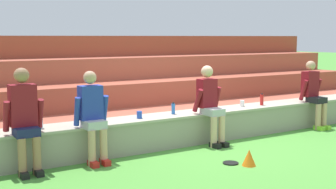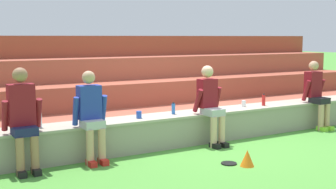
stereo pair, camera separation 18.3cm
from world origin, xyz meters
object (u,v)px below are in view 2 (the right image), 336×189
plastic_cup_left_end (139,115)px  frisbee (229,163)px  person_center (210,103)px  plastic_cup_middle (244,104)px  person_left_of_center (91,114)px  sports_cone (247,158)px  person_right_of_center (317,93)px  water_bottle_mid_left (264,100)px  water_bottle_near_left (39,120)px  person_far_left (23,117)px  water_bottle_near_right (173,109)px

plastic_cup_left_end → frisbee: (0.74, -1.40, -0.58)m
frisbee → person_center: bearing=67.0°
plastic_cup_middle → person_left_of_center: bearing=-173.7°
plastic_cup_left_end → sports_cone: bearing=-61.1°
person_right_of_center → plastic_cup_left_end: 3.87m
water_bottle_mid_left → person_right_of_center: bearing=-11.2°
person_right_of_center → frisbee: size_ratio=5.88×
person_center → water_bottle_mid_left: 1.48m
sports_cone → plastic_cup_left_end: bearing=118.9°
water_bottle_mid_left → frisbee: size_ratio=0.99×
frisbee → sports_cone: sports_cone is taller
water_bottle_near_left → plastic_cup_left_end: (1.58, -0.06, -0.05)m
person_left_of_center → person_center: (2.14, -0.00, 0.00)m
person_center → person_far_left: bearing=179.6°
person_right_of_center → water_bottle_near_right: (-3.18, 0.29, -0.09)m
person_right_of_center → water_bottle_near_left: 5.45m
person_right_of_center → water_bottle_near_right: person_right_of_center is taller
person_center → plastic_cup_left_end: (-1.22, 0.28, -0.13)m
person_left_of_center → plastic_cup_left_end: size_ratio=11.47×
water_bottle_near_right → plastic_cup_left_end: water_bottle_near_right is taller
water_bottle_mid_left → sports_cone: size_ratio=0.96×
plastic_cup_left_end → water_bottle_near_right: bearing=4.0°
plastic_cup_middle → frisbee: plastic_cup_middle is taller
plastic_cup_left_end → sports_cone: (0.90, -1.62, -0.47)m
plastic_cup_left_end → plastic_cup_middle: 2.25m
person_right_of_center → water_bottle_mid_left: 1.21m
sports_cone → water_bottle_near_right: bearing=97.3°
plastic_cup_left_end → frisbee: size_ratio=0.51×
person_far_left → plastic_cup_left_end: 1.91m
water_bottle_near_right → frisbee: bearing=-87.5°
water_bottle_near_right → plastic_cup_middle: (1.56, 0.03, -0.04)m
plastic_cup_middle → person_far_left: bearing=-175.4°
water_bottle_near_right → plastic_cup_middle: 1.56m
person_left_of_center → person_center: 2.14m
water_bottle_near_left → water_bottle_near_right: bearing=-0.4°
person_far_left → water_bottle_near_right: bearing=6.8°
person_center → frisbee: bearing=-113.0°
water_bottle_near_left → plastic_cup_middle: 3.83m
person_left_of_center → plastic_cup_middle: 3.18m
water_bottle_near_right → frisbee: water_bottle_near_right is taller
frisbee → plastic_cup_left_end: bearing=118.1°
person_far_left → frisbee: person_far_left is taller
person_far_left → person_right_of_center: (5.74, 0.01, -0.05)m
person_far_left → sports_cone: (2.78, -1.36, -0.64)m
water_bottle_near_right → plastic_cup_left_end: size_ratio=1.74×
person_far_left → sports_cone: person_far_left is taller
water_bottle_near_right → sports_cone: (0.21, -1.67, -0.50)m
person_left_of_center → frisbee: person_left_of_center is taller
plastic_cup_left_end → plastic_cup_middle: same height
person_left_of_center → plastic_cup_middle: person_left_of_center is taller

